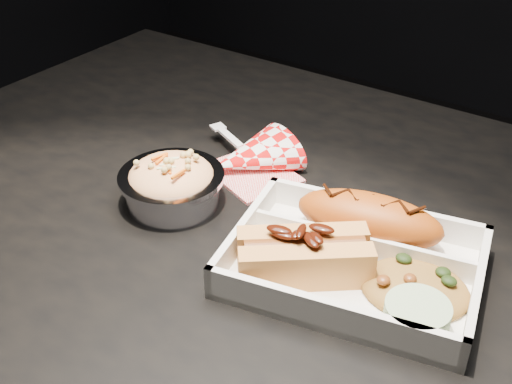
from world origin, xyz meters
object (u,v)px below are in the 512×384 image
(dining_table, at_px, (293,288))
(napkin_fork, at_px, (250,158))
(fried_pastry, at_px, (369,218))
(food_tray, at_px, (353,266))
(hotdog, at_px, (304,253))
(foil_coleslaw_cup, at_px, (172,182))

(dining_table, bearing_deg, napkin_fork, 146.43)
(fried_pastry, bearing_deg, napkin_fork, 163.90)
(food_tray, relative_size, napkin_fork, 1.65)
(hotdog, height_order, napkin_fork, napkin_fork)
(fried_pastry, distance_m, hotdog, 0.09)
(fried_pastry, height_order, foil_coleslaw_cup, foil_coleslaw_cup)
(napkin_fork, bearing_deg, fried_pastry, 8.97)
(dining_table, relative_size, foil_coleslaw_cup, 9.58)
(food_tray, relative_size, foil_coleslaw_cup, 2.25)
(hotdog, xyz_separation_m, napkin_fork, (-0.17, 0.15, -0.02))
(fried_pastry, xyz_separation_m, foil_coleslaw_cup, (-0.23, -0.06, -0.00))
(dining_table, distance_m, fried_pastry, 0.15)
(dining_table, xyz_separation_m, foil_coleslaw_cup, (-0.15, -0.04, 0.12))
(fried_pastry, xyz_separation_m, napkin_fork, (-0.20, 0.06, -0.02))
(dining_table, height_order, fried_pastry, fried_pastry)
(dining_table, distance_m, food_tray, 0.14)
(dining_table, xyz_separation_m, food_tray, (0.09, -0.03, 0.10))
(napkin_fork, bearing_deg, foil_coleslaw_cup, -79.69)
(food_tray, distance_m, foil_coleslaw_cup, 0.24)
(food_tray, height_order, napkin_fork, napkin_fork)
(dining_table, distance_m, hotdog, 0.15)
(food_tray, distance_m, hotdog, 0.06)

